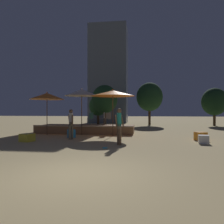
{
  "coord_description": "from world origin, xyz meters",
  "views": [
    {
      "loc": [
        1.72,
        -5.49,
        1.67
      ],
      "look_at": [
        0.0,
        7.27,
        1.6
      ],
      "focal_mm": 35.0,
      "sensor_mm": 36.0,
      "label": 1
    }
  ],
  "objects_px": {
    "person_0": "(71,123)",
    "background_tree_1": "(149,97)",
    "background_tree_2": "(105,99)",
    "bistro_chair_0": "(91,117)",
    "background_tree_3": "(98,106)",
    "patio_umbrella_1": "(82,93)",
    "cube_seat_2": "(27,138)",
    "cube_seat_3": "(203,139)",
    "frisbee_disc": "(105,148)",
    "cube_seat_0": "(201,136)",
    "bistro_chair_2": "(103,117)",
    "patio_umbrella_2": "(47,96)",
    "person_1": "(119,125)",
    "cube_seat_1": "(71,134)",
    "background_tree_0": "(214,102)",
    "bistro_chair_1": "(108,118)",
    "patio_umbrella_0": "(113,93)"
  },
  "relations": [
    {
      "from": "person_0",
      "to": "background_tree_1",
      "type": "distance_m",
      "value": 14.52
    },
    {
      "from": "background_tree_1",
      "to": "background_tree_2",
      "type": "distance_m",
      "value": 6.02
    },
    {
      "from": "bistro_chair_0",
      "to": "background_tree_3",
      "type": "distance_m",
      "value": 8.52
    },
    {
      "from": "patio_umbrella_1",
      "to": "cube_seat_2",
      "type": "distance_m",
      "value": 4.94
    },
    {
      "from": "cube_seat_3",
      "to": "frisbee_disc",
      "type": "height_order",
      "value": "cube_seat_3"
    },
    {
      "from": "cube_seat_0",
      "to": "bistro_chair_2",
      "type": "bearing_deg",
      "value": 149.56
    },
    {
      "from": "patio_umbrella_2",
      "to": "person_1",
      "type": "distance_m",
      "value": 6.75
    },
    {
      "from": "bistro_chair_2",
      "to": "frisbee_disc",
      "type": "bearing_deg",
      "value": 14.79
    },
    {
      "from": "patio_umbrella_2",
      "to": "bistro_chair_2",
      "type": "relative_size",
      "value": 3.31
    },
    {
      "from": "cube_seat_1",
      "to": "background_tree_2",
      "type": "bearing_deg",
      "value": 85.63
    },
    {
      "from": "patio_umbrella_2",
      "to": "cube_seat_0",
      "type": "height_order",
      "value": "patio_umbrella_2"
    },
    {
      "from": "background_tree_0",
      "to": "frisbee_disc",
      "type": "bearing_deg",
      "value": -121.3
    },
    {
      "from": "person_0",
      "to": "cube_seat_2",
      "type": "bearing_deg",
      "value": 156.03
    },
    {
      "from": "patio_umbrella_1",
      "to": "bistro_chair_2",
      "type": "xyz_separation_m",
      "value": [
        1.2,
        1.76,
        -1.74
      ]
    },
    {
      "from": "background_tree_0",
      "to": "background_tree_2",
      "type": "height_order",
      "value": "background_tree_2"
    },
    {
      "from": "frisbee_disc",
      "to": "background_tree_3",
      "type": "xyz_separation_m",
      "value": [
        -3.25,
        14.65,
        2.2
      ]
    },
    {
      "from": "bistro_chair_0",
      "to": "bistro_chair_1",
      "type": "xyz_separation_m",
      "value": [
        1.39,
        -0.48,
        0.0
      ]
    },
    {
      "from": "cube_seat_0",
      "to": "background_tree_2",
      "type": "distance_m",
      "value": 11.73
    },
    {
      "from": "patio_umbrella_0",
      "to": "background_tree_1",
      "type": "relative_size",
      "value": 0.63
    },
    {
      "from": "person_1",
      "to": "background_tree_3",
      "type": "height_order",
      "value": "background_tree_3"
    },
    {
      "from": "person_0",
      "to": "frisbee_disc",
      "type": "bearing_deg",
      "value": -99.07
    },
    {
      "from": "cube_seat_1",
      "to": "patio_umbrella_1",
      "type": "bearing_deg",
      "value": 80.6
    },
    {
      "from": "person_1",
      "to": "background_tree_2",
      "type": "bearing_deg",
      "value": -22.78
    },
    {
      "from": "cube_seat_0",
      "to": "bistro_chair_1",
      "type": "height_order",
      "value": "bistro_chair_1"
    },
    {
      "from": "patio_umbrella_2",
      "to": "person_0",
      "type": "distance_m",
      "value": 3.58
    },
    {
      "from": "patio_umbrella_1",
      "to": "patio_umbrella_2",
      "type": "bearing_deg",
      "value": -169.75
    },
    {
      "from": "patio_umbrella_2",
      "to": "patio_umbrella_0",
      "type": "bearing_deg",
      "value": 0.6
    },
    {
      "from": "cube_seat_3",
      "to": "bistro_chair_2",
      "type": "height_order",
      "value": "bistro_chair_2"
    },
    {
      "from": "bistro_chair_0",
      "to": "background_tree_1",
      "type": "distance_m",
      "value": 11.08
    },
    {
      "from": "cube_seat_1",
      "to": "bistro_chair_2",
      "type": "relative_size",
      "value": 0.72
    },
    {
      "from": "patio_umbrella_1",
      "to": "bistro_chair_1",
      "type": "xyz_separation_m",
      "value": [
        1.76,
        0.65,
        -1.74
      ]
    },
    {
      "from": "patio_umbrella_0",
      "to": "person_1",
      "type": "xyz_separation_m",
      "value": [
        0.8,
        -3.76,
        -1.84
      ]
    },
    {
      "from": "bistro_chair_0",
      "to": "patio_umbrella_2",
      "type": "bearing_deg",
      "value": -22.09
    },
    {
      "from": "person_1",
      "to": "bistro_chair_1",
      "type": "relative_size",
      "value": 1.99
    },
    {
      "from": "patio_umbrella_1",
      "to": "cube_seat_1",
      "type": "relative_size",
      "value": 4.98
    },
    {
      "from": "cube_seat_0",
      "to": "bistro_chair_1",
      "type": "relative_size",
      "value": 0.77
    },
    {
      "from": "frisbee_disc",
      "to": "bistro_chair_2",
      "type": "bearing_deg",
      "value": 100.71
    },
    {
      "from": "patio_umbrella_2",
      "to": "background_tree_0",
      "type": "bearing_deg",
      "value": 37.53
    },
    {
      "from": "cube_seat_0",
      "to": "frisbee_disc",
      "type": "relative_size",
      "value": 2.96
    },
    {
      "from": "patio_umbrella_2",
      "to": "cube_seat_3",
      "type": "xyz_separation_m",
      "value": [
        9.6,
        -2.66,
        -2.46
      ]
    },
    {
      "from": "person_0",
      "to": "background_tree_3",
      "type": "bearing_deg",
      "value": 41.9
    },
    {
      "from": "background_tree_2",
      "to": "person_0",
      "type": "bearing_deg",
      "value": -92.19
    },
    {
      "from": "patio_umbrella_0",
      "to": "background_tree_3",
      "type": "bearing_deg",
      "value": 106.75
    },
    {
      "from": "person_1",
      "to": "background_tree_0",
      "type": "distance_m",
      "value": 17.47
    },
    {
      "from": "patio_umbrella_2",
      "to": "cube_seat_2",
      "type": "relative_size",
      "value": 3.92
    },
    {
      "from": "frisbee_disc",
      "to": "background_tree_2",
      "type": "distance_m",
      "value": 12.76
    },
    {
      "from": "person_1",
      "to": "bistro_chair_1",
      "type": "distance_m",
      "value": 4.96
    },
    {
      "from": "cube_seat_3",
      "to": "background_tree_3",
      "type": "xyz_separation_m",
      "value": [
        -8.0,
        12.6,
        2.0
      ]
    },
    {
      "from": "cube_seat_0",
      "to": "background_tree_0",
      "type": "xyz_separation_m",
      "value": [
        4.7,
        12.58,
        2.43
      ]
    },
    {
      "from": "bistro_chair_2",
      "to": "patio_umbrella_2",
      "type": "bearing_deg",
      "value": -54.24
    }
  ]
}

